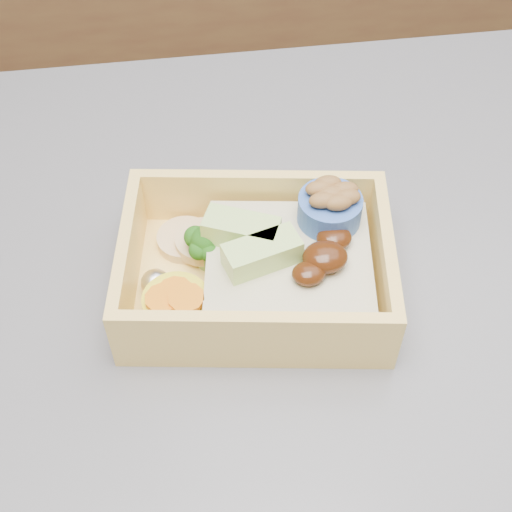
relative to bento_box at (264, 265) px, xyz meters
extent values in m
cube|color=brown|center=(0.04, 1.16, -0.49)|extent=(3.20, 0.60, 0.90)
cube|color=#3E3D43|center=(0.04, -0.14, -0.04)|extent=(1.24, 0.84, 0.04)
cube|color=#FFD269|center=(-0.01, 0.00, -0.02)|extent=(0.20, 0.16, 0.01)
cube|color=#FFD269|center=(0.00, 0.06, 0.01)|extent=(0.18, 0.04, 0.04)
cube|color=#FFD269|center=(-0.02, -0.06, 0.01)|extent=(0.18, 0.04, 0.04)
cube|color=#FFD269|center=(0.08, -0.01, 0.01)|extent=(0.03, 0.11, 0.04)
cube|color=#FFD269|center=(-0.09, 0.01, 0.01)|extent=(0.03, 0.11, 0.04)
cube|color=tan|center=(0.02, 0.00, 0.00)|extent=(0.12, 0.12, 0.03)
ellipsoid|color=#381808|center=(0.04, -0.02, 0.02)|extent=(0.03, 0.03, 0.02)
ellipsoid|color=#381808|center=(0.05, 0.00, 0.02)|extent=(0.03, 0.02, 0.01)
ellipsoid|color=#381808|center=(0.02, -0.03, 0.02)|extent=(0.02, 0.02, 0.01)
cube|color=#B8E376|center=(0.00, -0.01, 0.02)|extent=(0.05, 0.04, 0.02)
cube|color=#B8E376|center=(-0.01, 0.01, 0.02)|extent=(0.05, 0.04, 0.02)
cylinder|color=#6F9751|center=(-0.04, 0.02, -0.01)|extent=(0.01, 0.01, 0.02)
sphere|color=#215F15|center=(-0.04, 0.02, 0.01)|extent=(0.02, 0.02, 0.02)
sphere|color=#215F15|center=(-0.03, 0.02, 0.01)|extent=(0.02, 0.02, 0.02)
sphere|color=#215F15|center=(-0.04, 0.02, 0.01)|extent=(0.02, 0.02, 0.02)
sphere|color=#215F15|center=(-0.04, 0.01, 0.01)|extent=(0.01, 0.01, 0.01)
sphere|color=#215F15|center=(-0.04, 0.01, 0.01)|extent=(0.01, 0.01, 0.01)
sphere|color=#215F15|center=(-0.04, 0.03, 0.01)|extent=(0.01, 0.01, 0.01)
cylinder|color=yellow|center=(-0.06, -0.02, -0.01)|extent=(0.04, 0.04, 0.02)
cylinder|color=orange|center=(-0.06, -0.02, 0.01)|extent=(0.02, 0.02, 0.00)
cylinder|color=orange|center=(-0.07, -0.03, 0.01)|extent=(0.02, 0.02, 0.00)
cylinder|color=orange|center=(-0.06, -0.03, 0.01)|extent=(0.02, 0.02, 0.00)
cylinder|color=tan|center=(-0.05, 0.04, -0.01)|extent=(0.04, 0.04, 0.01)
cylinder|color=tan|center=(-0.04, 0.03, -0.01)|extent=(0.04, 0.04, 0.01)
ellipsoid|color=silver|center=(-0.02, 0.04, -0.01)|extent=(0.02, 0.02, 0.02)
ellipsoid|color=silver|center=(-0.08, 0.00, -0.01)|extent=(0.02, 0.02, 0.02)
cylinder|color=#365DB8|center=(0.05, 0.02, 0.02)|extent=(0.04, 0.04, 0.02)
ellipsoid|color=brown|center=(0.05, 0.02, 0.04)|extent=(0.02, 0.01, 0.01)
ellipsoid|color=brown|center=(0.06, 0.03, 0.04)|extent=(0.02, 0.01, 0.01)
ellipsoid|color=brown|center=(0.04, 0.03, 0.04)|extent=(0.02, 0.01, 0.01)
ellipsoid|color=brown|center=(0.05, 0.02, 0.04)|extent=(0.02, 0.01, 0.01)
ellipsoid|color=brown|center=(0.04, 0.02, 0.04)|extent=(0.02, 0.01, 0.01)
ellipsoid|color=brown|center=(0.06, 0.02, 0.04)|extent=(0.02, 0.01, 0.01)
ellipsoid|color=brown|center=(0.05, 0.03, 0.04)|extent=(0.02, 0.01, 0.01)
camera|label=1|loc=(-0.05, -0.30, 0.38)|focal=50.00mm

